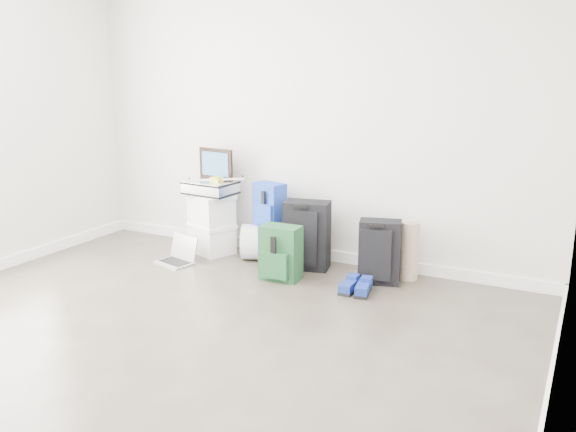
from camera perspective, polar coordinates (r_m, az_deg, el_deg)
The scene contains 14 objects.
ground at distance 3.81m, azimuth -14.99°, elevation -13.89°, with size 5.00×5.00×0.00m, color #39302A.
room_envelope at distance 3.40m, azimuth -16.62°, elevation 12.91°, with size 4.52×5.02×2.71m.
boxes_stack at distance 5.85m, azimuth -7.15°, elevation -0.70°, with size 0.49×0.45×0.57m.
briefcase at distance 5.77m, azimuth -7.25°, elevation 2.65°, with size 0.45×0.33×0.13m, color #B2B2B7.
painting at distance 5.81m, azimuth -6.77°, elevation 4.86°, with size 0.39×0.08×0.29m.
drone at distance 5.69m, azimuth -6.72°, elevation 3.41°, with size 0.41×0.41×0.05m.
duffel_bag at distance 5.63m, azimuth -1.62°, elevation -2.48°, with size 0.33×0.33×0.53m, color gray.
blue_backpack at distance 5.52m, azimuth -1.79°, elevation 0.99°, with size 0.32×0.28×0.40m.
large_suitcase at distance 5.35m, azimuth 1.74°, elevation -1.81°, with size 0.43×0.32×0.60m.
green_backpack at distance 5.09m, azimuth -0.74°, elevation -3.57°, with size 0.33×0.25×0.46m.
carry_on at distance 5.05m, azimuth 8.54°, elevation -3.35°, with size 0.38×0.30×0.53m.
shoes at distance 4.88m, azimuth 6.40°, elevation -6.67°, with size 0.24×0.28×0.09m.
rolled_rug at distance 5.19m, azimuth 11.26°, elevation -3.19°, with size 0.16×0.16×0.50m, color gray.
laptop at distance 5.67m, azimuth -10.21°, elevation -3.72°, with size 0.38×0.31×0.24m.
Camera 1 is at (2.33, -2.47, 1.74)m, focal length 38.00 mm.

